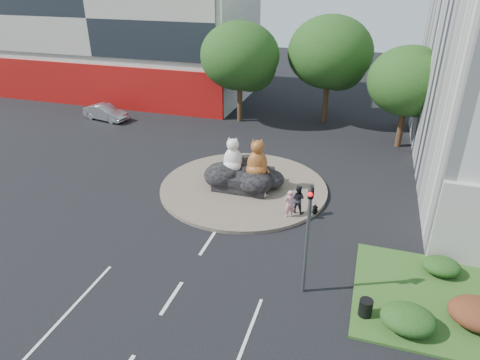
{
  "coord_description": "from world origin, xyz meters",
  "views": [
    {
      "loc": [
        6.63,
        -11.9,
        12.04
      ],
      "look_at": [
        0.64,
        7.22,
        2.0
      ],
      "focal_mm": 32.0,
      "sensor_mm": 36.0,
      "label": 1
    }
  ],
  "objects_px": {
    "litter_bin": "(366,308)",
    "cat_white": "(233,154)",
    "pedestrian_dark": "(298,199)",
    "cat_tabby": "(257,157)",
    "parked_car": "(106,112)",
    "kitten_white": "(262,191)",
    "pedestrian_pink": "(290,203)",
    "kitten_calico": "(213,180)"
  },
  "relations": [
    {
      "from": "kitten_calico",
      "to": "pedestrian_dark",
      "type": "height_order",
      "value": "pedestrian_dark"
    },
    {
      "from": "kitten_white",
      "to": "pedestrian_dark",
      "type": "distance_m",
      "value": 2.48
    },
    {
      "from": "cat_white",
      "to": "kitten_calico",
      "type": "bearing_deg",
      "value": -153.28
    },
    {
      "from": "litter_bin",
      "to": "cat_white",
      "type": "bearing_deg",
      "value": 132.88
    },
    {
      "from": "kitten_calico",
      "to": "kitten_white",
      "type": "height_order",
      "value": "kitten_calico"
    },
    {
      "from": "cat_tabby",
      "to": "pedestrian_dark",
      "type": "distance_m",
      "value": 3.64
    },
    {
      "from": "pedestrian_pink",
      "to": "pedestrian_dark",
      "type": "relative_size",
      "value": 0.97
    },
    {
      "from": "pedestrian_pink",
      "to": "parked_car",
      "type": "height_order",
      "value": "pedestrian_pink"
    },
    {
      "from": "kitten_white",
      "to": "litter_bin",
      "type": "xyz_separation_m",
      "value": [
        6.06,
        -7.71,
        -0.13
      ]
    },
    {
      "from": "cat_white",
      "to": "kitten_white",
      "type": "xyz_separation_m",
      "value": [
        2.13,
        -1.11,
        -1.56
      ]
    },
    {
      "from": "kitten_calico",
      "to": "litter_bin",
      "type": "relative_size",
      "value": 1.24
    },
    {
      "from": "kitten_calico",
      "to": "litter_bin",
      "type": "distance_m",
      "value": 12.25
    },
    {
      "from": "cat_tabby",
      "to": "parked_car",
      "type": "height_order",
      "value": "cat_tabby"
    },
    {
      "from": "cat_white",
      "to": "kitten_calico",
      "type": "height_order",
      "value": "cat_white"
    },
    {
      "from": "kitten_calico",
      "to": "parked_car",
      "type": "distance_m",
      "value": 16.49
    },
    {
      "from": "pedestrian_pink",
      "to": "pedestrian_dark",
      "type": "distance_m",
      "value": 0.65
    },
    {
      "from": "kitten_calico",
      "to": "pedestrian_pink",
      "type": "distance_m",
      "value": 5.4
    },
    {
      "from": "cat_tabby",
      "to": "parked_car",
      "type": "relative_size",
      "value": 0.56
    },
    {
      "from": "kitten_white",
      "to": "pedestrian_dark",
      "type": "height_order",
      "value": "pedestrian_dark"
    },
    {
      "from": "parked_car",
      "to": "litter_bin",
      "type": "distance_m",
      "value": 28.7
    },
    {
      "from": "cat_white",
      "to": "litter_bin",
      "type": "bearing_deg",
      "value": -56.12
    },
    {
      "from": "cat_white",
      "to": "pedestrian_dark",
      "type": "relative_size",
      "value": 1.33
    },
    {
      "from": "cat_tabby",
      "to": "litter_bin",
      "type": "xyz_separation_m",
      "value": [
        6.65,
        -8.64,
        -1.76
      ]
    },
    {
      "from": "kitten_calico",
      "to": "kitten_white",
      "type": "relative_size",
      "value": 1.1
    },
    {
      "from": "pedestrian_pink",
      "to": "parked_car",
      "type": "bearing_deg",
      "value": -64.91
    },
    {
      "from": "kitten_white",
      "to": "pedestrian_pink",
      "type": "relative_size",
      "value": 0.51
    },
    {
      "from": "cat_white",
      "to": "kitten_white",
      "type": "distance_m",
      "value": 2.86
    },
    {
      "from": "litter_bin",
      "to": "kitten_white",
      "type": "bearing_deg",
      "value": 128.15
    },
    {
      "from": "cat_white",
      "to": "kitten_white",
      "type": "height_order",
      "value": "cat_white"
    },
    {
      "from": "pedestrian_dark",
      "to": "litter_bin",
      "type": "bearing_deg",
      "value": 129.26
    },
    {
      "from": "cat_tabby",
      "to": "parked_car",
      "type": "distance_m",
      "value": 18.44
    },
    {
      "from": "kitten_calico",
      "to": "pedestrian_dark",
      "type": "distance_m",
      "value": 5.54
    },
    {
      "from": "cat_tabby",
      "to": "cat_white",
      "type": "bearing_deg",
      "value": 146.2
    },
    {
      "from": "kitten_white",
      "to": "litter_bin",
      "type": "distance_m",
      "value": 9.81
    },
    {
      "from": "pedestrian_dark",
      "to": "cat_tabby",
      "type": "bearing_deg",
      "value": -26.34
    },
    {
      "from": "litter_bin",
      "to": "kitten_calico",
      "type": "bearing_deg",
      "value": 138.61
    },
    {
      "from": "cat_white",
      "to": "kitten_calico",
      "type": "relative_size",
      "value": 2.43
    },
    {
      "from": "litter_bin",
      "to": "parked_car",
      "type": "bearing_deg",
      "value": 142.34
    },
    {
      "from": "pedestrian_pink",
      "to": "litter_bin",
      "type": "distance_m",
      "value": 7.41
    },
    {
      "from": "pedestrian_dark",
      "to": "parked_car",
      "type": "relative_size",
      "value": 0.39
    },
    {
      "from": "kitten_white",
      "to": "parked_car",
      "type": "distance_m",
      "value": 19.34
    },
    {
      "from": "cat_white",
      "to": "parked_car",
      "type": "height_order",
      "value": "cat_white"
    }
  ]
}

